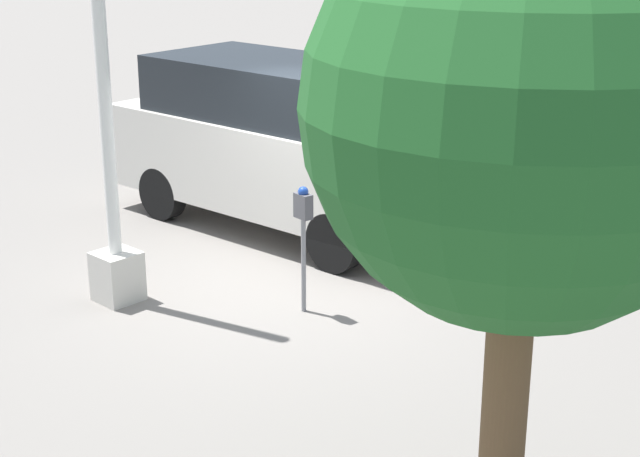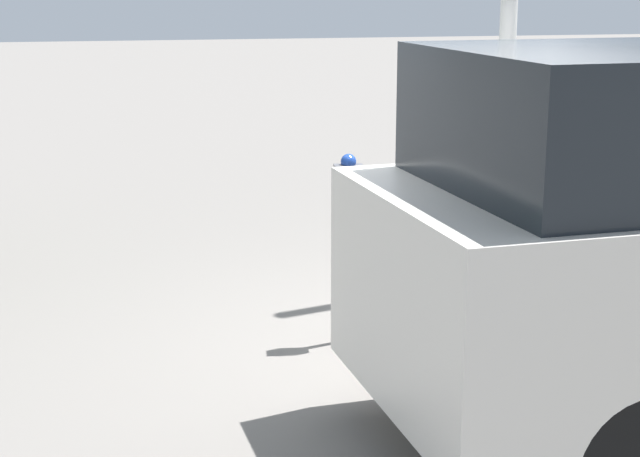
% 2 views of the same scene
% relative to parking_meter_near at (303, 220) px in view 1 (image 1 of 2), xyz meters
% --- Properties ---
extents(ground_plane, '(80.00, 80.00, 0.00)m').
position_rel_parking_meter_near_xyz_m(ground_plane, '(0.66, -0.40, -1.01)').
color(ground_plane, slate).
extents(parking_meter_near, '(0.21, 0.14, 1.37)m').
position_rel_parking_meter_near_xyz_m(parking_meter_near, '(0.00, 0.00, 0.00)').
color(parking_meter_near, gray).
rests_on(parking_meter_near, ground).
extents(lamp_post, '(0.44, 0.44, 5.05)m').
position_rel_parking_meter_near_xyz_m(lamp_post, '(1.67, 1.18, 0.42)').
color(lamp_post, beige).
rests_on(lamp_post, ground).
extents(parked_van, '(5.01, 2.14, 2.20)m').
position_rel_parking_meter_near_xyz_m(parked_van, '(2.09, -1.85, 0.18)').
color(parked_van, beige).
rests_on(parked_van, ground).
extents(street_tree, '(2.50, 2.50, 4.32)m').
position_rel_parking_meter_near_xyz_m(street_tree, '(-3.90, 2.22, 2.04)').
color(street_tree, brown).
rests_on(street_tree, ground).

